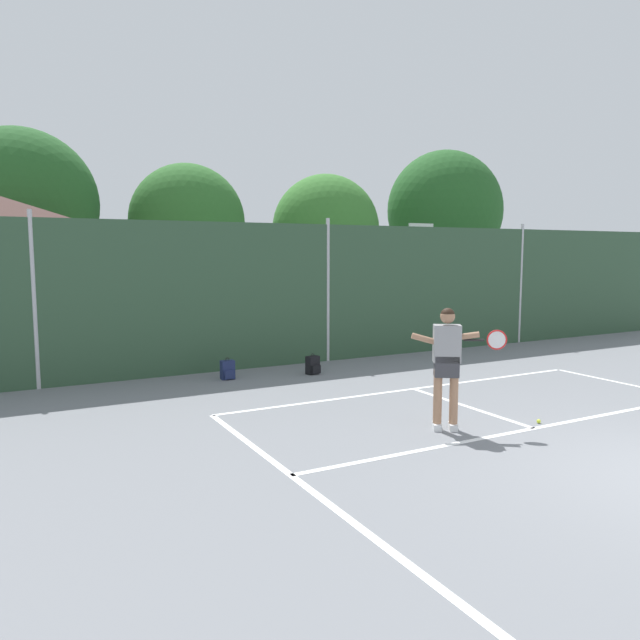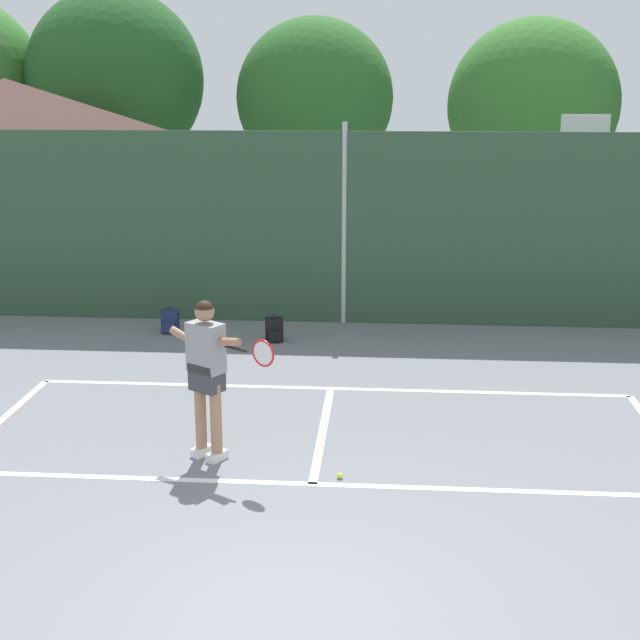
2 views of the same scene
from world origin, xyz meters
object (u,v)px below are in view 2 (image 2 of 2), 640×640
backpack_black (274,330)px  tennis_player (207,366)px  backpack_navy (170,322)px  basketball_hoop (581,181)px  tennis_ball (340,476)px

backpack_black → tennis_player: bearing=-91.8°
backpack_navy → backpack_black: bearing=-11.6°
basketball_hoop → tennis_ball: basketball_hoop is taller
basketball_hoop → tennis_ball: 9.71m
backpack_navy → backpack_black: 1.88m
tennis_player → backpack_navy: bearing=108.6°
tennis_ball → backpack_navy: backpack_navy is taller
basketball_hoop → backpack_black: basketball_hoop is taller
tennis_player → tennis_ball: bearing=-15.9°
backpack_black → backpack_navy: bearing=168.4°
tennis_player → backpack_black: tennis_player is taller
tennis_player → backpack_black: bearing=88.2°
tennis_player → backpack_navy: tennis_player is taller
backpack_black → basketball_hoop: bearing=31.8°
tennis_ball → backpack_black: bearing=105.0°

